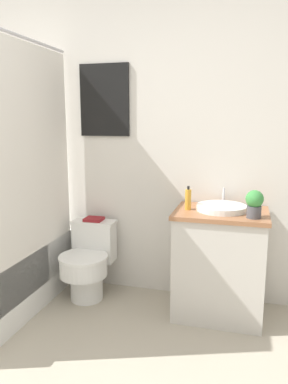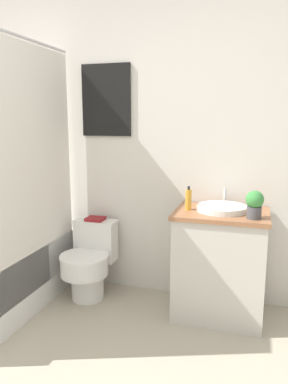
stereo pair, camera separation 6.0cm
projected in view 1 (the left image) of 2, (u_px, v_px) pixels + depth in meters
wall_back at (125, 142)px, 3.07m from camera, size 3.30×0.07×2.50m
toilet at (88, 262)px, 3.03m from camera, size 0.39×0.51×0.61m
vanity at (219, 263)px, 2.74m from camera, size 0.66×0.50×0.79m
sink at (222, 208)px, 2.69m from camera, size 0.36×0.39×0.13m
soap_bottle at (188, 199)px, 2.70m from camera, size 0.04×0.04×0.17m
potted_plant at (254, 203)px, 2.47m from camera, size 0.12×0.12×0.19m
book_on_tank at (94, 219)px, 3.11m from camera, size 0.15×0.13×0.02m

